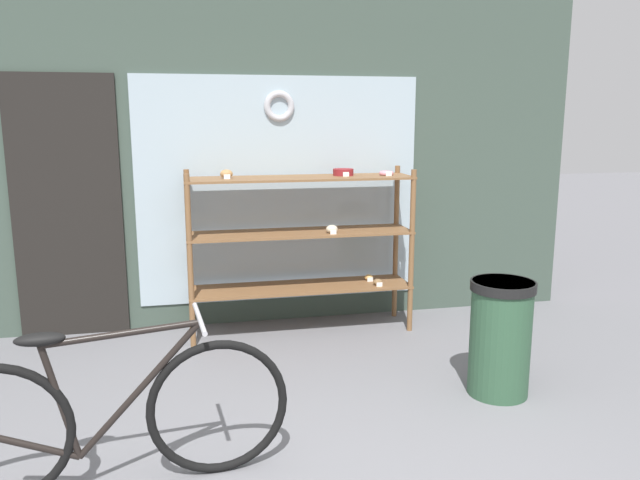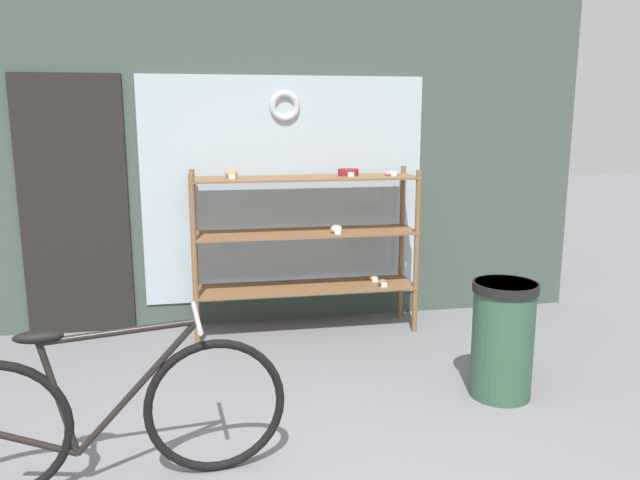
{
  "view_description": "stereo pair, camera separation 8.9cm",
  "coord_description": "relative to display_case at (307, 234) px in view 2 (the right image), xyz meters",
  "views": [
    {
      "loc": [
        -0.58,
        -2.26,
        1.78
      ],
      "look_at": [
        0.16,
        1.16,
        1.08
      ],
      "focal_mm": 35.0,
      "sensor_mm": 36.0,
      "label": 1
    },
    {
      "loc": [
        -0.49,
        -2.27,
        1.78
      ],
      "look_at": [
        0.16,
        1.16,
        1.08
      ],
      "focal_mm": 35.0,
      "sensor_mm": 36.0,
      "label": 2
    }
  ],
  "objects": [
    {
      "name": "trash_bin",
      "position": [
        1.01,
        -1.46,
        -0.42
      ],
      "size": [
        0.41,
        0.41,
        0.75
      ],
      "color": "#2D5138",
      "rests_on": "ground_plane"
    },
    {
      "name": "storefront_facade",
      "position": [
        -0.38,
        0.36,
        0.75
      ],
      "size": [
        5.71,
        0.13,
        3.23
      ],
      "color": "#3D4C42",
      "rests_on": "ground_plane"
    },
    {
      "name": "bicycle",
      "position": [
        -1.31,
        -2.05,
        -0.45
      ],
      "size": [
        1.71,
        0.46,
        0.83
      ],
      "rotation": [
        0.0,
        0.0,
        0.08
      ],
      "color": "black",
      "rests_on": "ground_plane"
    },
    {
      "name": "display_case",
      "position": [
        0.0,
        0.0,
        0.0
      ],
      "size": [
        1.83,
        0.44,
        1.36
      ],
      "color": "brown",
      "rests_on": "ground_plane"
    }
  ]
}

